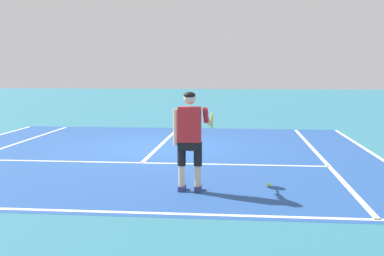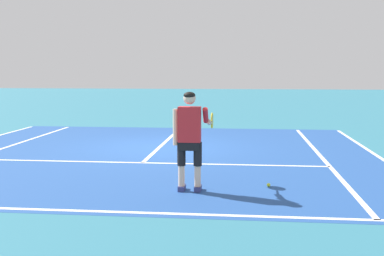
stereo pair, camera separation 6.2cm
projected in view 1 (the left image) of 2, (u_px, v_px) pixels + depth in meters
The scene contains 9 objects.
ground_plane at pixel (158, 148), 13.01m from camera, with size 80.00×80.00×0.00m, color teal.
court_inner_surface at pixel (152, 153), 12.16m from camera, with size 10.98×10.56×0.00m, color #234C93.
line_baseline at pixel (91, 211), 7.14m from camera, with size 10.98×0.10×0.01m, color white.
line_service at pixel (142, 163), 10.85m from camera, with size 8.23×0.10×0.01m, color white.
line_centre_service at pixel (164, 142), 14.01m from camera, with size 0.10×6.40×0.01m, color white.
line_singles_right at pixel (319, 156), 11.75m from camera, with size 0.10×10.16×0.01m, color white.
line_doubles_right at pixel (378, 157), 11.62m from camera, with size 0.10×10.16×0.01m, color white.
tennis_player at pixel (190, 134), 8.24m from camera, with size 0.63×1.11×1.71m.
tennis_ball_near_feet at pixel (269, 185), 8.65m from camera, with size 0.07×0.07×0.07m, color #CCE02D.
Camera 1 is at (2.17, -12.70, 2.08)m, focal length 45.26 mm.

